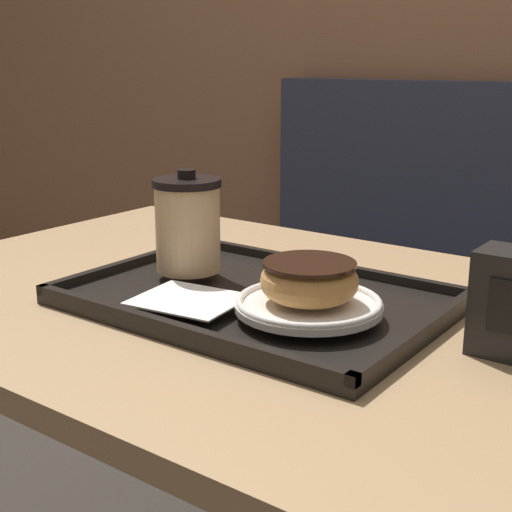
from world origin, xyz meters
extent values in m
cube|color=#33384C|center=(0.02, 0.84, 0.23)|extent=(1.32, 0.44, 0.45)
cube|color=tan|center=(0.00, 0.00, 0.74)|extent=(1.08, 0.70, 0.03)
cube|color=black|center=(0.01, -0.03, 0.76)|extent=(0.45, 0.32, 0.01)
cube|color=black|center=(0.01, -0.18, 0.77)|extent=(0.45, 0.01, 0.01)
cube|color=black|center=(0.01, 0.13, 0.77)|extent=(0.45, 0.01, 0.01)
cube|color=black|center=(-0.21, -0.03, 0.77)|extent=(0.01, 0.32, 0.01)
cube|color=black|center=(0.23, -0.03, 0.77)|extent=(0.01, 0.32, 0.01)
cube|color=white|center=(-0.02, -0.11, 0.78)|extent=(0.13, 0.12, 0.00)
cylinder|color=#E0B784|center=(-0.11, -0.02, 0.83)|extent=(0.09, 0.09, 0.11)
cylinder|color=black|center=(-0.11, -0.02, 0.90)|extent=(0.09, 0.09, 0.01)
cylinder|color=black|center=(-0.11, -0.02, 0.91)|extent=(0.02, 0.02, 0.01)
cylinder|color=white|center=(0.11, -0.06, 0.78)|extent=(0.17, 0.17, 0.01)
torus|color=white|center=(0.11, -0.06, 0.79)|extent=(0.16, 0.16, 0.01)
torus|color=tan|center=(0.11, -0.06, 0.81)|extent=(0.11, 0.11, 0.04)
cylinder|color=black|center=(0.11, -0.06, 0.83)|extent=(0.10, 0.10, 0.00)
ellipsoid|color=silver|center=(0.01, 0.02, 0.78)|extent=(0.03, 0.04, 0.01)
cube|color=silver|center=(-0.01, 0.09, 0.78)|extent=(0.03, 0.11, 0.00)
camera|label=1|loc=(0.51, -0.70, 1.05)|focal=50.00mm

